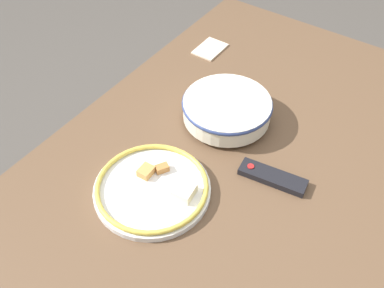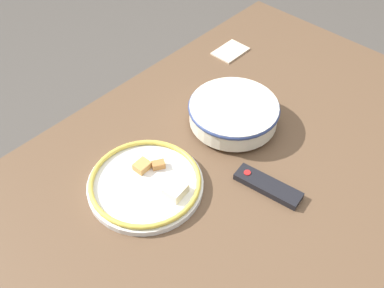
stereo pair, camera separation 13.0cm
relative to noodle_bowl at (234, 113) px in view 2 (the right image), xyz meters
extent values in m
plane|color=#4C4742|center=(0.07, 0.10, -0.75)|extent=(8.00, 8.00, 0.00)
cube|color=brown|center=(0.07, 0.10, -0.07)|extent=(1.49, 1.01, 0.04)
cylinder|color=brown|center=(-0.60, -0.34, -0.42)|extent=(0.06, 0.06, 0.67)
cylinder|color=brown|center=(0.75, -0.34, -0.42)|extent=(0.06, 0.06, 0.67)
cylinder|color=silver|center=(0.00, 0.00, -0.04)|extent=(0.12, 0.12, 0.01)
cylinder|color=silver|center=(0.00, 0.00, 0.00)|extent=(0.27, 0.27, 0.06)
cylinder|color=#C67A33|center=(0.00, 0.00, -0.01)|extent=(0.25, 0.25, 0.05)
torus|color=navy|center=(0.00, 0.00, 0.02)|extent=(0.28, 0.28, 0.01)
cylinder|color=white|center=(0.36, -0.02, -0.04)|extent=(0.32, 0.32, 0.02)
torus|color=gold|center=(0.36, -0.02, -0.02)|extent=(0.31, 0.31, 0.01)
cube|color=#B2753D|center=(0.29, -0.03, -0.02)|extent=(0.04, 0.04, 0.02)
cube|color=silver|center=(0.33, 0.07, -0.01)|extent=(0.06, 0.06, 0.03)
cube|color=tan|center=(0.33, -0.06, -0.02)|extent=(0.04, 0.04, 0.02)
cube|color=black|center=(0.13, 0.23, -0.04)|extent=(0.08, 0.20, 0.02)
cylinder|color=red|center=(0.14, 0.17, -0.02)|extent=(0.02, 0.02, 0.00)
cube|color=beige|center=(-0.29, -0.25, -0.04)|extent=(0.13, 0.09, 0.01)
camera|label=1|loc=(0.92, 0.50, 0.93)|focal=42.00mm
camera|label=2|loc=(0.83, 0.60, 0.93)|focal=42.00mm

